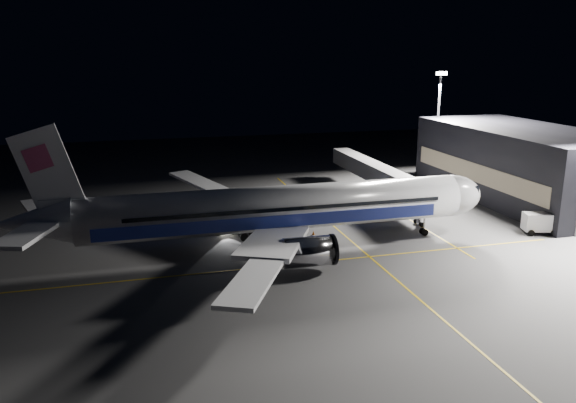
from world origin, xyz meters
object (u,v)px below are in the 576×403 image
(airliner, at_px, (269,210))
(safety_cone_a, at_px, (298,218))
(safety_cone_c, at_px, (304,231))
(baggage_tug, at_px, (224,226))
(jet_bridge, at_px, (380,175))
(floodlight_mast_north, at_px, (438,115))
(safety_cone_b, at_px, (313,233))
(service_truck, at_px, (544,223))

(airliner, distance_m, safety_cone_a, 14.42)
(airliner, bearing_deg, safety_cone_c, 39.34)
(airliner, distance_m, baggage_tug, 10.13)
(jet_bridge, relative_size, floodlight_mast_north, 1.66)
(airliner, height_order, floodlight_mast_north, floodlight_mast_north)
(safety_cone_b, relative_size, safety_cone_c, 1.08)
(service_truck, height_order, safety_cone_a, service_truck)
(service_truck, bearing_deg, safety_cone_a, 169.58)
(airliner, relative_size, baggage_tug, 22.24)
(baggage_tug, bearing_deg, safety_cone_c, -14.75)
(baggage_tug, relative_size, safety_cone_c, 5.26)
(floodlight_mast_north, height_order, safety_cone_b, floodlight_mast_north)
(safety_cone_c, bearing_deg, floodlight_mast_north, 37.65)
(airliner, relative_size, safety_cone_c, 117.11)
(safety_cone_b, bearing_deg, floodlight_mast_north, 39.46)
(airliner, xyz_separation_m, service_truck, (37.67, -3.78, -3.61))
(baggage_tug, bearing_deg, safety_cone_a, 18.32)
(safety_cone_b, bearing_deg, safety_cone_a, 90.00)
(floodlight_mast_north, distance_m, safety_cone_b, 45.67)
(service_truck, xyz_separation_m, baggage_tug, (-42.22, 11.77, -0.64))
(safety_cone_b, bearing_deg, airliner, -150.52)
(airliner, height_order, safety_cone_b, airliner)
(safety_cone_c, bearing_deg, jet_bridge, 37.57)
(service_truck, bearing_deg, baggage_tug, -179.35)
(floodlight_mast_north, distance_m, safety_cone_c, 45.86)
(baggage_tug, relative_size, safety_cone_a, 5.29)
(safety_cone_a, xyz_separation_m, safety_cone_c, (-1.02, -6.61, 0.00))
(jet_bridge, height_order, safety_cone_b, jet_bridge)
(jet_bridge, height_order, service_truck, jet_bridge)
(safety_cone_c, bearing_deg, safety_cone_b, -43.43)
(baggage_tug, xyz_separation_m, safety_cone_b, (11.62, -3.99, -0.63))
(safety_cone_b, bearing_deg, service_truck, -14.26)
(floodlight_mast_north, bearing_deg, baggage_tug, -152.26)
(safety_cone_a, xyz_separation_m, safety_cone_b, (0.00, -7.57, 0.02))
(floodlight_mast_north, distance_m, baggage_tug, 52.80)
(floodlight_mast_north, relative_size, service_truck, 3.41)
(airliner, xyz_separation_m, safety_cone_a, (7.08, 11.57, -4.90))
(safety_cone_a, height_order, safety_cone_b, safety_cone_b)
(safety_cone_a, bearing_deg, safety_cone_b, -90.00)
(airliner, bearing_deg, safety_cone_a, 58.56)
(baggage_tug, bearing_deg, service_truck, -14.38)
(safety_cone_b, height_order, safety_cone_c, safety_cone_b)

